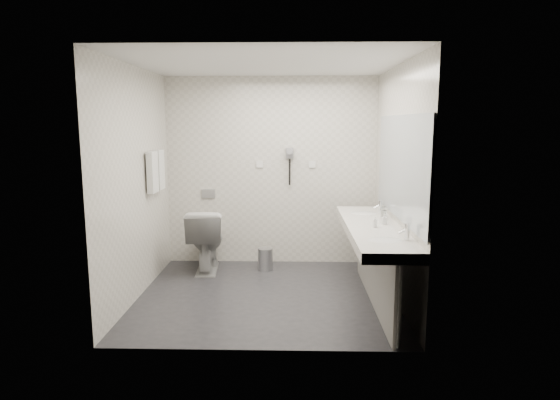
{
  "coord_description": "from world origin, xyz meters",
  "views": [
    {
      "loc": [
        0.28,
        -5.04,
        1.89
      ],
      "look_at": [
        0.15,
        0.15,
        1.05
      ],
      "focal_mm": 30.44,
      "sensor_mm": 36.0,
      "label": 1
    }
  ],
  "objects": [
    {
      "name": "floor",
      "position": [
        0.0,
        0.0,
        0.0
      ],
      "size": [
        2.8,
        2.8,
        0.0
      ],
      "primitive_type": "plane",
      "color": "#232327",
      "rests_on": "ground"
    },
    {
      "name": "dryer_cradle",
      "position": [
        0.25,
        1.27,
        1.5
      ],
      "size": [
        0.1,
        0.04,
        0.14
      ],
      "primitive_type": "cube",
      "color": "gray",
      "rests_on": "wall_back"
    },
    {
      "name": "toilet",
      "position": [
        -0.83,
        0.89,
        0.41
      ],
      "size": [
        0.52,
        0.84,
        0.81
      ],
      "primitive_type": "imported",
      "rotation": [
        0.0,
        0.0,
        3.22
      ],
      "color": "silver",
      "rests_on": "floor"
    },
    {
      "name": "towel_far",
      "position": [
        -1.34,
        0.69,
        1.33
      ],
      "size": [
        0.07,
        0.24,
        0.48
      ],
      "primitive_type": "cube",
      "color": "silver",
      "rests_on": "towel_rail"
    },
    {
      "name": "soap_bottle_c",
      "position": [
        1.12,
        -0.33,
        0.9
      ],
      "size": [
        0.05,
        0.05,
        0.11
      ],
      "primitive_type": "imported",
      "rotation": [
        0.0,
        0.0,
        0.13
      ],
      "color": "beige",
      "rests_on": "vanity_counter"
    },
    {
      "name": "bin_lid",
      "position": [
        -0.06,
        0.92,
        0.28
      ],
      "size": [
        0.2,
        0.2,
        0.02
      ],
      "primitive_type": "cylinder",
      "color": "#B2B5BA",
      "rests_on": "pedal_bin"
    },
    {
      "name": "glass_left",
      "position": [
        1.29,
        0.06,
        0.9
      ],
      "size": [
        0.07,
        0.07,
        0.1
      ],
      "primitive_type": "cylinder",
      "rotation": [
        0.0,
        0.0,
        0.3
      ],
      "color": "silver",
      "rests_on": "vanity_counter"
    },
    {
      "name": "dryer_barrel",
      "position": [
        0.25,
        1.2,
        1.53
      ],
      "size": [
        0.08,
        0.14,
        0.08
      ],
      "primitive_type": "cylinder",
      "rotation": [
        1.57,
        0.0,
        0.0
      ],
      "color": "gray",
      "rests_on": "dryer_cradle"
    },
    {
      "name": "wall_back",
      "position": [
        0.0,
        1.3,
        1.25
      ],
      "size": [
        2.8,
        0.0,
        2.8
      ],
      "primitive_type": "plane",
      "rotation": [
        1.57,
        0.0,
        0.0
      ],
      "color": "beige",
      "rests_on": "floor"
    },
    {
      "name": "mirror",
      "position": [
        1.39,
        -0.2,
        1.45
      ],
      "size": [
        0.02,
        2.2,
        1.05
      ],
      "primitive_type": "cube",
      "color": "#B2BCC6",
      "rests_on": "wall_right"
    },
    {
      "name": "vanity_post_far",
      "position": [
        1.18,
        0.84,
        0.38
      ],
      "size": [
        0.06,
        0.06,
        0.75
      ],
      "primitive_type": "cylinder",
      "color": "silver",
      "rests_on": "floor"
    },
    {
      "name": "soap_bottle_a",
      "position": [
        1.25,
        -0.17,
        0.91
      ],
      "size": [
        0.06,
        0.06,
        0.11
      ],
      "primitive_type": "imported",
      "rotation": [
        0.0,
        0.0,
        0.11
      ],
      "color": "beige",
      "rests_on": "vanity_counter"
    },
    {
      "name": "towel_near",
      "position": [
        -1.34,
        0.41,
        1.33
      ],
      "size": [
        0.07,
        0.24,
        0.48
      ],
      "primitive_type": "cube",
      "color": "silver",
      "rests_on": "towel_rail"
    },
    {
      "name": "wall_left",
      "position": [
        -1.4,
        0.0,
        1.25
      ],
      "size": [
        0.0,
        2.6,
        2.6
      ],
      "primitive_type": "plane",
      "rotation": [
        1.57,
        0.0,
        1.57
      ],
      "color": "beige",
      "rests_on": "floor"
    },
    {
      "name": "vanity_panel",
      "position": [
        1.15,
        -0.2,
        0.38
      ],
      "size": [
        0.03,
        2.15,
        0.75
      ],
      "primitive_type": "cube",
      "color": "gray",
      "rests_on": "floor"
    },
    {
      "name": "switch_plate_b",
      "position": [
        0.55,
        1.29,
        1.35
      ],
      "size": [
        0.09,
        0.02,
        0.09
      ],
      "primitive_type": "cube",
      "color": "silver",
      "rests_on": "wall_back"
    },
    {
      "name": "vanity_counter",
      "position": [
        1.12,
        -0.2,
        0.8
      ],
      "size": [
        0.55,
        2.2,
        0.1
      ],
      "primitive_type": "cube",
      "color": "silver",
      "rests_on": "floor"
    },
    {
      "name": "pedal_bin",
      "position": [
        -0.06,
        0.92,
        0.14
      ],
      "size": [
        0.26,
        0.26,
        0.27
      ],
      "primitive_type": "cylinder",
      "rotation": [
        0.0,
        0.0,
        0.39
      ],
      "color": "#B2B5BA",
      "rests_on": "floor"
    },
    {
      "name": "basin_near",
      "position": [
        1.12,
        -0.85,
        0.83
      ],
      "size": [
        0.4,
        0.31,
        0.05
      ],
      "primitive_type": "ellipsoid",
      "color": "silver",
      "rests_on": "vanity_counter"
    },
    {
      "name": "wall_right",
      "position": [
        1.4,
        0.0,
        1.25
      ],
      "size": [
        0.0,
        2.6,
        2.6
      ],
      "primitive_type": "plane",
      "rotation": [
        1.57,
        0.0,
        -1.57
      ],
      "color": "beige",
      "rests_on": "floor"
    },
    {
      "name": "basin_far",
      "position": [
        1.12,
        0.45,
        0.83
      ],
      "size": [
        0.4,
        0.31,
        0.05
      ],
      "primitive_type": "ellipsoid",
      "color": "silver",
      "rests_on": "vanity_counter"
    },
    {
      "name": "dryer_cord",
      "position": [
        0.25,
        1.26,
        1.25
      ],
      "size": [
        0.02,
        0.02,
        0.35
      ],
      "primitive_type": "cylinder",
      "color": "black",
      "rests_on": "dryer_cradle"
    },
    {
      "name": "towel_rail",
      "position": [
        -1.35,
        0.55,
        1.55
      ],
      "size": [
        0.02,
        0.62,
        0.02
      ],
      "primitive_type": "cylinder",
      "rotation": [
        1.57,
        0.0,
        0.0
      ],
      "color": "silver",
      "rests_on": "wall_left"
    },
    {
      "name": "flush_plate",
      "position": [
        -0.85,
        1.29,
        0.95
      ],
      "size": [
        0.18,
        0.02,
        0.12
      ],
      "primitive_type": "cube",
      "color": "#B2B5BA",
      "rests_on": "wall_back"
    },
    {
      "name": "vanity_post_near",
      "position": [
        1.18,
        -1.24,
        0.38
      ],
      "size": [
        0.06,
        0.06,
        0.75
      ],
      "primitive_type": "cylinder",
      "color": "silver",
      "rests_on": "floor"
    },
    {
      "name": "faucet_near",
      "position": [
        1.32,
        -0.85,
        0.92
      ],
      "size": [
        0.04,
        0.04,
        0.15
      ],
      "primitive_type": "cylinder",
      "color": "silver",
      "rests_on": "vanity_counter"
    },
    {
      "name": "glass_right",
      "position": [
        1.31,
        0.2,
        0.91
      ],
      "size": [
        0.08,
        0.08,
        0.12
      ],
      "primitive_type": "cylinder",
      "rotation": [
        0.0,
        0.0,
        0.18
      ],
      "color": "silver",
      "rests_on": "vanity_counter"
    },
    {
      "name": "ceiling",
      "position": [
        0.0,
        0.0,
        2.5
      ],
      "size": [
        2.8,
        2.8,
        0.0
      ],
      "primitive_type": "plane",
      "rotation": [
        3.14,
        0.0,
        0.0
      ],
      "color": "silver",
      "rests_on": "wall_back"
    },
    {
      "name": "wall_front",
      "position": [
        0.0,
        -1.3,
        1.25
      ],
      "size": [
        2.8,
        0.0,
        2.8
      ],
      "primitive_type": "plane",
      "rotation": [
        -1.57,
        0.0,
        0.0
      ],
      "color": "beige",
      "rests_on": "floor"
    },
    {
      "name": "faucet_far",
      "position": [
        1.32,
        0.45,
        0.92
      ],
      "size": [
        0.04,
        0.04,
        0.15
      ],
      "primitive_type": "cylinder",
      "color": "silver",
      "rests_on": "vanity_counter"
    },
    {
      "name": "switch_plate_a",
      "position": [
        -0.15,
        1.29,
        1.35
      ],
      "size": [
        0.09,
        0.02,
        0.09
      ],
      "primitive_type": "cube",
      "color": "silver",
      "rests_on": "wall_back"
    }
  ]
}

